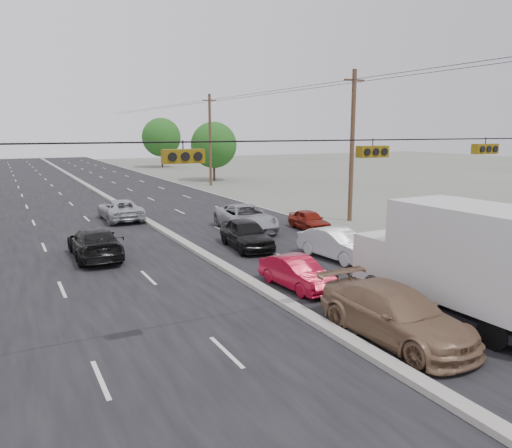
# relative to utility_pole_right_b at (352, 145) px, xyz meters

# --- Properties ---
(ground) EXTENTS (200.00, 200.00, 0.00)m
(ground) POSITION_rel_utility_pole_right_b_xyz_m (-12.50, -15.00, -5.11)
(ground) COLOR #606356
(ground) RESTS_ON ground
(road_surface) EXTENTS (20.00, 160.00, 0.02)m
(road_surface) POSITION_rel_utility_pole_right_b_xyz_m (-12.50, 15.00, -5.11)
(road_surface) COLOR black
(road_surface) RESTS_ON ground
(center_median) EXTENTS (0.50, 160.00, 0.20)m
(center_median) POSITION_rel_utility_pole_right_b_xyz_m (-12.50, 15.00, -5.01)
(center_median) COLOR gray
(center_median) RESTS_ON ground
(utility_pole_right_b) EXTENTS (1.60, 0.30, 10.00)m
(utility_pole_right_b) POSITION_rel_utility_pole_right_b_xyz_m (0.00, 0.00, 0.00)
(utility_pole_right_b) COLOR #422D1E
(utility_pole_right_b) RESTS_ON ground
(utility_pole_right_c) EXTENTS (1.60, 0.30, 10.00)m
(utility_pole_right_c) POSITION_rel_utility_pole_right_b_xyz_m (0.00, 25.00, 0.00)
(utility_pole_right_c) COLOR #422D1E
(utility_pole_right_c) RESTS_ON ground
(traffic_signals) EXTENTS (25.00, 0.30, 0.54)m
(traffic_signals) POSITION_rel_utility_pole_right_b_xyz_m (-11.10, -15.00, 0.39)
(traffic_signals) COLOR black
(traffic_signals) RESTS_ON ground
(tree_right_mid) EXTENTS (5.60, 5.60, 7.14)m
(tree_right_mid) POSITION_rel_utility_pole_right_b_xyz_m (2.50, 30.00, -0.77)
(tree_right_mid) COLOR #382619
(tree_right_mid) RESTS_ON ground
(tree_right_far) EXTENTS (6.40, 6.40, 8.16)m
(tree_right_far) POSITION_rel_utility_pole_right_b_xyz_m (3.50, 55.00, -0.15)
(tree_right_far) COLOR #382619
(tree_right_far) RESTS_ON ground
(box_truck) EXTENTS (2.88, 7.55, 3.78)m
(box_truck) POSITION_rel_utility_pole_right_b_xyz_m (-8.06, -16.03, -3.17)
(box_truck) COLOR black
(box_truck) RESTS_ON ground
(tan_sedan) EXTENTS (2.39, 5.39, 1.54)m
(tan_sedan) POSITION_rel_utility_pole_right_b_xyz_m (-11.10, -16.45, -4.34)
(tan_sedan) COLOR brown
(tan_sedan) RESTS_ON ground
(red_sedan) EXTENTS (1.56, 3.80, 1.22)m
(red_sedan) POSITION_rel_utility_pole_right_b_xyz_m (-11.10, -11.00, -4.50)
(red_sedan) COLOR maroon
(red_sedan) RESTS_ON ground
(queue_car_a) EXTENTS (2.28, 4.68, 1.54)m
(queue_car_a) POSITION_rel_utility_pole_right_b_xyz_m (-9.90, -4.10, -4.34)
(queue_car_a) COLOR black
(queue_car_a) RESTS_ON ground
(queue_car_b) EXTENTS (2.00, 4.53, 1.45)m
(queue_car_b) POSITION_rel_utility_pole_right_b_xyz_m (-6.99, -8.06, -4.38)
(queue_car_b) COLOR silver
(queue_car_b) RESTS_ON ground
(queue_car_c) EXTENTS (3.07, 5.87, 1.58)m
(queue_car_c) POSITION_rel_utility_pole_right_b_xyz_m (-7.84, 0.14, -4.32)
(queue_car_c) COLOR #94979B
(queue_car_c) RESTS_ON ground
(queue_car_e) EXTENTS (1.73, 3.70, 1.23)m
(queue_car_e) POSITION_rel_utility_pole_right_b_xyz_m (-4.28, -1.50, -4.49)
(queue_car_e) COLOR maroon
(queue_car_e) RESTS_ON ground
(oncoming_near) EXTENTS (2.15, 5.18, 1.50)m
(oncoming_near) POSITION_rel_utility_pole_right_b_xyz_m (-17.27, -2.54, -4.36)
(oncoming_near) COLOR black
(oncoming_near) RESTS_ON ground
(oncoming_far) EXTENTS (2.39, 5.17, 1.44)m
(oncoming_far) POSITION_rel_utility_pole_right_b_xyz_m (-13.90, 7.31, -4.39)
(oncoming_far) COLOR #A4A8AC
(oncoming_far) RESTS_ON ground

